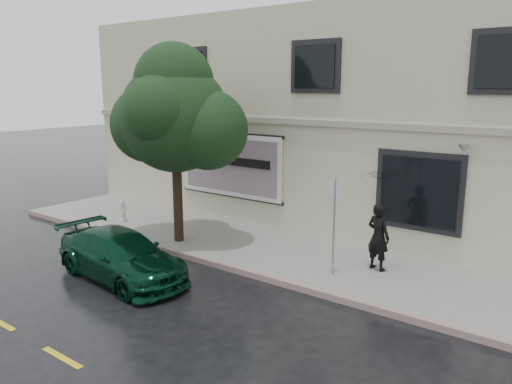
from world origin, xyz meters
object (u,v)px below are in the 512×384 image
Objects in this scene: street_tree at (175,118)px; fire_hydrant at (122,211)px; pedestrian at (378,237)px; car at (121,256)px.

street_tree reaches higher than fire_hydrant.
fire_hydrant is (-3.09, 0.38, -3.25)m from street_tree.
pedestrian is 6.45m from street_tree.
car is 0.78× the size of street_tree.
car is at bearing -74.28° from street_tree.
street_tree is 6.99× the size of fire_hydrant.
car is at bearing -41.08° from fire_hydrant.
fire_hydrant is at bearing 173.03° from street_tree.
pedestrian is 2.30× the size of fire_hydrant.
pedestrian is 0.33× the size of street_tree.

